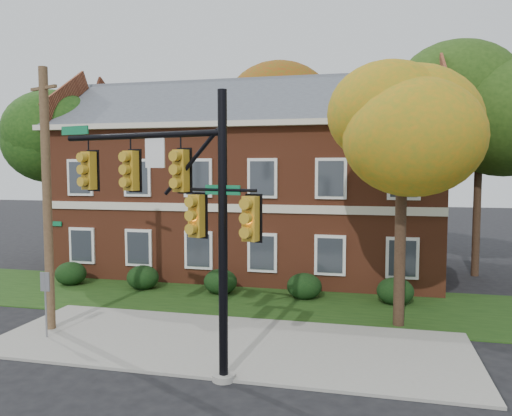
% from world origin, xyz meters
% --- Properties ---
extents(ground, '(120.00, 120.00, 0.00)m').
position_xyz_m(ground, '(0.00, 0.00, 0.00)').
color(ground, black).
rests_on(ground, ground).
extents(sidewalk, '(14.00, 5.00, 0.08)m').
position_xyz_m(sidewalk, '(0.00, 1.00, 0.04)').
color(sidewalk, gray).
rests_on(sidewalk, ground).
extents(grass_strip, '(30.00, 6.00, 0.04)m').
position_xyz_m(grass_strip, '(0.00, 6.00, 0.02)').
color(grass_strip, '#193811').
rests_on(grass_strip, ground).
extents(apartment_building, '(18.80, 8.80, 9.74)m').
position_xyz_m(apartment_building, '(-2.00, 11.95, 4.99)').
color(apartment_building, brown).
rests_on(apartment_building, ground).
extents(hedge_far_left, '(1.40, 1.26, 1.05)m').
position_xyz_m(hedge_far_left, '(-9.00, 6.70, 0.53)').
color(hedge_far_left, black).
rests_on(hedge_far_left, ground).
extents(hedge_left, '(1.40, 1.26, 1.05)m').
position_xyz_m(hedge_left, '(-5.50, 6.70, 0.53)').
color(hedge_left, black).
rests_on(hedge_left, ground).
extents(hedge_center, '(1.40, 1.26, 1.05)m').
position_xyz_m(hedge_center, '(-2.00, 6.70, 0.53)').
color(hedge_center, black).
rests_on(hedge_center, ground).
extents(hedge_right, '(1.40, 1.26, 1.05)m').
position_xyz_m(hedge_right, '(1.50, 6.70, 0.53)').
color(hedge_right, black).
rests_on(hedge_right, ground).
extents(hedge_far_right, '(1.40, 1.26, 1.05)m').
position_xyz_m(hedge_far_right, '(5.00, 6.70, 0.53)').
color(hedge_far_right, black).
rests_on(hedge_far_right, ground).
extents(tree_near_right, '(4.50, 4.25, 8.58)m').
position_xyz_m(tree_near_right, '(5.22, 3.87, 6.67)').
color(tree_near_right, black).
rests_on(tree_near_right, ground).
extents(tree_left_rear, '(5.40, 5.10, 8.88)m').
position_xyz_m(tree_left_rear, '(-11.73, 10.84, 6.68)').
color(tree_left_rear, black).
rests_on(tree_left_rear, ground).
extents(tree_right_rear, '(6.30, 5.95, 10.62)m').
position_xyz_m(tree_right_rear, '(9.31, 12.81, 8.12)').
color(tree_right_rear, black).
rests_on(tree_right_rear, ground).
extents(tree_far_rear, '(6.84, 6.46, 11.52)m').
position_xyz_m(tree_far_rear, '(-0.66, 19.79, 8.84)').
color(tree_far_rear, black).
rests_on(tree_far_rear, ground).
extents(traffic_signal, '(6.17, 1.71, 7.06)m').
position_xyz_m(traffic_signal, '(-0.61, -1.10, 4.38)').
color(traffic_signal, gray).
rests_on(traffic_signal, ground).
extents(utility_pole, '(1.24, 0.57, 8.34)m').
position_xyz_m(utility_pole, '(-5.89, 0.94, 4.23)').
color(utility_pole, '#4E3724').
rests_on(utility_pole, ground).
extents(sign_post, '(0.30, 0.06, 2.08)m').
position_xyz_m(sign_post, '(-5.50, 0.18, 1.41)').
color(sign_post, slate).
rests_on(sign_post, ground).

